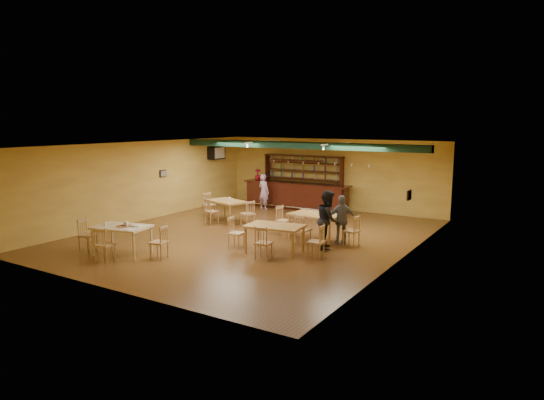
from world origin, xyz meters
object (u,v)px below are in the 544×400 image
Objects in this scene: dining_table_d at (275,239)px; patron_bar at (264,192)px; dining_table_b at (316,227)px; near_table at (122,240)px; bar_counter at (296,196)px; patron_right_a at (328,220)px; dining_table_a at (227,211)px.

patron_bar is (-4.06, 5.72, 0.36)m from dining_table_d.
near_table is at bearing -125.39° from dining_table_b.
dining_table_d is at bearing -65.80° from bar_counter.
patron_right_a is (1.09, 1.26, 0.47)m from dining_table_d.
near_table is at bearing -153.04° from dining_table_d.
patron_right_a is (4.98, -1.65, 0.48)m from dining_table_a.
dining_table_d is at bearing 22.45° from near_table.
dining_table_d is at bearing -92.44° from dining_table_b.
patron_bar reaches higher than dining_table_d.
dining_table_b is 1.02× the size of dining_table_d.
patron_bar reaches higher than dining_table_a.
dining_table_b is 5.70m from patron_bar.
dining_table_a is 5.35m from near_table.
patron_right_a is at bearing -39.47° from dining_table_b.
patron_right_a is at bearing 42.05° from dining_table_d.
bar_counter is at bearing -129.55° from patron_bar.
dining_table_a is 1.03× the size of patron_bar.
dining_table_d is at bearing 116.28° from patron_right_a.
patron_bar is (-0.17, 2.81, 0.37)m from dining_table_a.
dining_table_d is 1.06× the size of patron_bar.
dining_table_a is at bearing 136.17° from dining_table_d.
dining_table_d is at bearing -19.78° from dining_table_a.
patron_bar is at bearing -143.59° from bar_counter.
near_table is 8.17m from patron_bar.
dining_table_a is 2.84m from patron_bar.
bar_counter is 2.78× the size of patron_right_a.
patron_bar is 0.87× the size of patron_right_a.
dining_table_b is 0.95× the size of patron_right_a.
patron_right_a reaches higher than dining_table_a.
dining_table_a is 4.86m from dining_table_d.
near_table is (0.29, -5.34, 0.02)m from dining_table_a.
patron_right_a reaches higher than dining_table_b.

